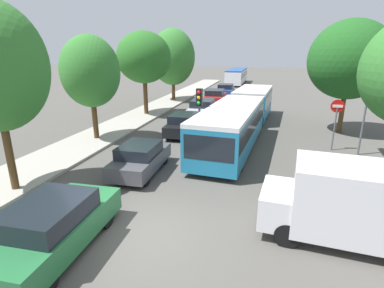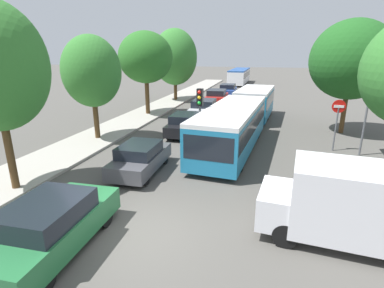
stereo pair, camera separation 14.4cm
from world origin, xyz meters
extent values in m
plane|color=#4F4C47|center=(0.00, 0.00, 0.00)|extent=(200.00, 200.00, 0.00)
cube|color=#9E998E|center=(-6.87, 22.06, 0.07)|extent=(3.20, 54.12, 0.14)
cube|color=teal|center=(1.60, 8.75, 1.25)|extent=(3.19, 9.27, 1.96)
cube|color=black|center=(1.60, 8.75, 1.60)|extent=(3.18, 8.91, 0.86)
cube|color=silver|center=(1.60, 8.75, 2.32)|extent=(3.19, 9.27, 0.19)
cube|color=teal|center=(2.32, 17.34, 1.25)|extent=(2.95, 6.41, 1.96)
cube|color=black|center=(2.32, 17.34, 1.60)|extent=(2.95, 6.16, 0.86)
cube|color=silver|center=(2.32, 17.34, 2.32)|extent=(2.95, 6.41, 0.19)
cylinder|color=black|center=(2.02, 13.76, 1.25)|extent=(1.88, 1.10, 1.81)
cube|color=black|center=(1.23, 4.26, 1.48)|extent=(2.15, 0.27, 1.05)
cylinder|color=black|center=(2.38, 5.76, 0.48)|extent=(0.37, 0.98, 0.96)
cylinder|color=black|center=(0.34, 5.93, 0.48)|extent=(0.37, 0.98, 0.96)
cylinder|color=black|center=(2.87, 11.57, 0.48)|extent=(0.37, 0.98, 0.96)
cylinder|color=black|center=(0.82, 11.74, 0.48)|extent=(0.37, 0.98, 0.96)
cylinder|color=black|center=(3.34, 17.26, 0.48)|extent=(0.37, 0.98, 0.96)
cylinder|color=black|center=(1.30, 17.43, 0.48)|extent=(0.37, 0.98, 0.96)
cube|color=silver|center=(-1.77, 44.12, 1.24)|extent=(2.56, 11.21, 1.95)
cube|color=black|center=(-1.77, 44.12, 1.59)|extent=(2.58, 10.65, 0.82)
cube|color=#234C93|center=(-1.77, 44.12, 2.31)|extent=(2.56, 11.21, 0.19)
cylinder|color=black|center=(-2.78, 47.82, 0.49)|extent=(0.30, 0.98, 0.97)
cylinder|color=black|center=(-0.70, 47.81, 0.49)|extent=(0.30, 0.98, 0.97)
cylinder|color=black|center=(-2.83, 40.77, 0.49)|extent=(0.30, 0.98, 0.97)
cylinder|color=black|center=(-0.75, 40.75, 0.49)|extent=(0.30, 0.98, 0.97)
cube|color=#236638|center=(-1.95, -1.24, 0.62)|extent=(1.96, 4.42, 0.71)
cube|color=black|center=(-1.95, -1.34, 1.25)|extent=(1.76, 2.33, 0.54)
cylinder|color=black|center=(-2.77, 0.14, 0.33)|extent=(0.25, 0.67, 0.67)
cylinder|color=black|center=(-1.21, 0.18, 0.33)|extent=(0.25, 0.67, 0.67)
cylinder|color=black|center=(-1.14, -2.62, 0.33)|extent=(0.25, 0.67, 0.67)
cube|color=#47474C|center=(-1.92, 4.54, 0.56)|extent=(1.76, 3.96, 0.63)
cube|color=black|center=(-1.92, 4.45, 1.12)|extent=(1.58, 2.09, 0.49)
cylinder|color=black|center=(-2.65, 5.77, 0.30)|extent=(0.22, 0.60, 0.60)
cylinder|color=black|center=(-1.26, 5.81, 0.30)|extent=(0.22, 0.60, 0.60)
cylinder|color=black|center=(-2.59, 3.27, 0.30)|extent=(0.22, 0.60, 0.60)
cylinder|color=black|center=(-1.19, 3.30, 0.30)|extent=(0.22, 0.60, 0.60)
cube|color=black|center=(-1.76, 11.20, 0.58)|extent=(1.81, 4.07, 0.65)
cube|color=black|center=(-1.76, 11.10, 1.15)|extent=(1.63, 2.15, 0.50)
cylinder|color=black|center=(-2.52, 12.47, 0.31)|extent=(0.23, 0.62, 0.61)
cylinder|color=black|center=(-1.08, 12.50, 0.31)|extent=(0.23, 0.62, 0.61)
cylinder|color=black|center=(-2.45, 9.89, 0.31)|extent=(0.23, 0.62, 0.61)
cylinder|color=black|center=(-1.01, 9.92, 0.31)|extent=(0.23, 0.62, 0.61)
cube|color=#B7BABF|center=(-1.67, 16.61, 0.62)|extent=(1.95, 4.39, 0.70)
cube|color=black|center=(-1.67, 16.50, 1.24)|extent=(1.75, 2.32, 0.54)
cylinder|color=black|center=(-2.48, 17.98, 0.33)|extent=(0.24, 0.67, 0.66)
cylinder|color=black|center=(-0.93, 18.02, 0.33)|extent=(0.24, 0.67, 0.66)
cylinder|color=black|center=(-2.41, 15.20, 0.33)|extent=(0.24, 0.67, 0.66)
cylinder|color=black|center=(-0.86, 15.24, 0.33)|extent=(0.24, 0.67, 0.66)
cube|color=#B21E19|center=(-1.82, 23.25, 0.63)|extent=(1.97, 4.43, 0.71)
cube|color=black|center=(-1.82, 23.14, 1.25)|extent=(1.77, 2.34, 0.54)
cylinder|color=black|center=(-2.64, 24.63, 0.33)|extent=(0.25, 0.67, 0.67)
cylinder|color=black|center=(-1.08, 24.67, 0.33)|extent=(0.25, 0.67, 0.67)
cylinder|color=black|center=(-2.57, 21.82, 0.33)|extent=(0.25, 0.67, 0.67)
cylinder|color=black|center=(-1.00, 21.86, 0.33)|extent=(0.25, 0.67, 0.67)
cube|color=#284799|center=(-1.55, 29.26, 0.61)|extent=(1.91, 4.30, 0.69)
cube|color=black|center=(-1.54, 29.16, 1.22)|extent=(1.72, 2.27, 0.53)
cylinder|color=black|center=(-2.34, 30.60, 0.32)|extent=(0.24, 0.65, 0.65)
cylinder|color=black|center=(-0.83, 30.64, 0.32)|extent=(0.24, 0.65, 0.65)
cylinder|color=black|center=(-2.27, 27.88, 0.32)|extent=(0.24, 0.65, 0.65)
cylinder|color=black|center=(-0.76, 27.92, 0.32)|extent=(0.24, 0.65, 0.65)
cube|color=silver|center=(6.38, 1.17, 1.31)|extent=(4.27, 2.38, 2.00)
cube|color=silver|center=(3.90, 1.41, 0.84)|extent=(1.08, 1.98, 1.00)
cylinder|color=black|center=(4.21, 0.53, 0.36)|extent=(0.74, 0.31, 0.72)
cylinder|color=black|center=(4.37, 2.21, 0.36)|extent=(0.74, 0.31, 0.72)
cylinder|color=#56595E|center=(-0.07, 8.25, 1.70)|extent=(0.12, 0.12, 3.40)
cube|color=black|center=(-0.07, 8.25, 2.95)|extent=(0.34, 0.26, 0.90)
sphere|color=red|center=(-0.08, 8.11, 3.23)|extent=(0.18, 0.18, 0.18)
sphere|color=#EAAD14|center=(-0.08, 8.11, 2.95)|extent=(0.18, 0.18, 0.18)
sphere|color=green|center=(-0.08, 8.11, 2.67)|extent=(0.18, 0.18, 0.18)
cylinder|color=#56595E|center=(7.07, 10.09, 1.20)|extent=(0.08, 0.08, 2.40)
cylinder|color=red|center=(7.07, 10.09, 2.47)|extent=(0.70, 0.03, 0.70)
cube|color=white|center=(7.07, 10.07, 2.47)|extent=(0.50, 0.04, 0.14)
cylinder|color=#56595E|center=(8.29, 9.59, 1.80)|extent=(0.10, 0.10, 3.60)
cube|color=#197A38|center=(8.29, 9.59, 3.30)|extent=(0.18, 1.40, 0.28)
cube|color=#197A38|center=(8.29, 9.59, 2.96)|extent=(0.18, 1.40, 0.28)
cylinder|color=#51381E|center=(-5.92, 1.54, 1.52)|extent=(0.28, 0.28, 3.04)
ellipsoid|color=#286623|center=(-5.67, 1.91, 4.07)|extent=(2.21, 2.21, 2.52)
cylinder|color=#51381E|center=(-6.67, 8.69, 1.29)|extent=(0.31, 0.31, 2.59)
ellipsoid|color=#33752D|center=(-6.67, 8.69, 4.14)|extent=(3.41, 3.41, 4.14)
ellipsoid|color=#33752D|center=(-6.25, 8.41, 3.52)|extent=(2.05, 2.05, 2.28)
cylinder|color=#51381E|center=(-6.60, 16.51, 1.61)|extent=(0.35, 0.35, 3.22)
ellipsoid|color=#286623|center=(-6.60, 16.51, 4.78)|extent=(4.43, 4.43, 4.16)
ellipsoid|color=#286623|center=(-6.86, 16.10, 4.16)|extent=(2.66, 2.66, 2.29)
cylinder|color=#51381E|center=(-6.64, 24.46, 1.23)|extent=(0.36, 0.36, 2.45)
ellipsoid|color=#33752D|center=(-6.64, 24.46, 4.65)|extent=(4.71, 4.71, 5.85)
cylinder|color=#51381E|center=(8.29, 14.34, 1.44)|extent=(0.30, 0.30, 2.88)
ellipsoid|color=#1E561E|center=(8.29, 14.34, 4.74)|extent=(5.11, 5.11, 4.96)
ellipsoid|color=#286623|center=(8.17, 14.33, 4.00)|extent=(3.07, 3.07, 2.73)
camera|label=1|loc=(3.39, -7.15, 5.28)|focal=28.00mm
camera|label=2|loc=(3.53, -7.11, 5.28)|focal=28.00mm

